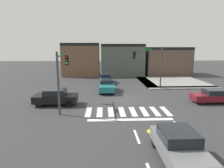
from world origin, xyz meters
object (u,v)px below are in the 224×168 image
at_px(traffic_signal_northeast, 149,60).
at_px(car_black, 56,97).
at_px(car_blue, 105,78).
at_px(car_gray, 179,145).
at_px(traffic_signal_southwest, 63,68).
at_px(car_teal, 107,86).
at_px(car_maroon, 214,96).

distance_m(traffic_signal_northeast, car_black, 14.06).
distance_m(traffic_signal_northeast, car_blue, 7.83).
height_order(traffic_signal_northeast, car_gray, traffic_signal_northeast).
distance_m(traffic_signal_southwest, car_teal, 8.43).
bearing_deg(car_gray, car_black, 39.84).
xyz_separation_m(traffic_signal_northeast, car_blue, (-6.03, 3.93, -3.08)).
bearing_deg(car_maroon, traffic_signal_southwest, 3.67).
relative_size(traffic_signal_northeast, car_black, 1.33).
relative_size(traffic_signal_northeast, car_blue, 1.27).
xyz_separation_m(traffic_signal_southwest, car_blue, (4.05, 12.97, -3.00)).
relative_size(traffic_signal_southwest, car_gray, 1.30).
bearing_deg(car_maroon, car_black, 0.22).
bearing_deg(traffic_signal_southwest, car_gray, -141.07).
bearing_deg(traffic_signal_northeast, car_gray, 81.90).
bearing_deg(car_maroon, traffic_signal_northeast, -58.53).
distance_m(car_gray, car_teal, 16.33).
relative_size(car_gray, car_maroon, 0.97).
height_order(traffic_signal_southwest, car_blue, traffic_signal_southwest).
relative_size(traffic_signal_southwest, car_blue, 1.30).
bearing_deg(car_maroon, car_blue, -47.57).
height_order(car_black, car_maroon, car_black).
bearing_deg(car_black, car_gray, 129.84).
bearing_deg(traffic_signal_southwest, car_black, 47.91).
height_order(car_gray, car_blue, car_gray).
xyz_separation_m(traffic_signal_northeast, car_maroon, (4.94, -8.07, -3.08)).
distance_m(car_black, car_maroon, 16.02).
bearing_deg(car_teal, car_black, -41.28).
relative_size(car_black, car_blue, 0.96).
bearing_deg(car_black, traffic_signal_southwest, 137.91).
height_order(car_blue, car_teal, car_teal).
height_order(traffic_signal_southwest, traffic_signal_northeast, traffic_signal_northeast).
height_order(traffic_signal_southwest, car_maroon, traffic_signal_southwest).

